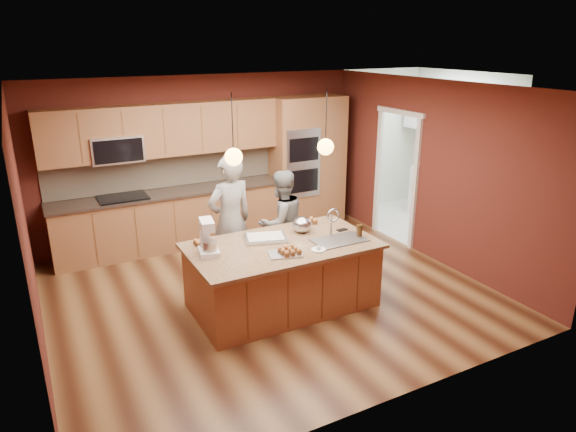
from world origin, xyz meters
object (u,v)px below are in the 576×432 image
island (283,274)px  person_right (281,223)px  person_left (230,221)px  mixing_bowl (302,225)px  stand_mixer (208,240)px

island → person_right: 1.05m
person_left → person_right: 0.79m
person_right → mixing_bowl: person_right is taller
island → stand_mixer: (-0.92, 0.12, 0.60)m
person_right → stand_mixer: (-1.36, -0.78, 0.27)m
stand_mixer → mixing_bowl: bearing=15.9°
person_left → stand_mixer: bearing=43.4°
person_right → mixing_bowl: 0.68m
island → person_left: 1.07m
stand_mixer → mixing_bowl: 1.34m
island → person_right: (0.44, 0.90, 0.33)m
person_left → stand_mixer: (-0.59, -0.78, 0.12)m
island → mixing_bowl: bearing=31.7°
stand_mixer → mixing_bowl: stand_mixer is taller
person_right → stand_mixer: size_ratio=3.59×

